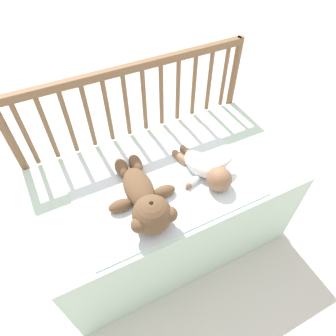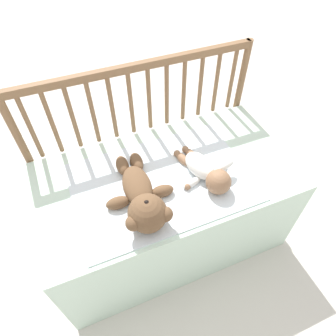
% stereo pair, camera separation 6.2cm
% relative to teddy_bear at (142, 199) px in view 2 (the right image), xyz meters
% --- Properties ---
extents(ground_plane, '(12.00, 12.00, 0.00)m').
position_rel_teddy_bear_xyz_m(ground_plane, '(0.16, 0.13, -0.61)').
color(ground_plane, silver).
extents(crib_mattress, '(1.21, 0.65, 0.55)m').
position_rel_teddy_bear_xyz_m(crib_mattress, '(0.16, 0.13, -0.34)').
color(crib_mattress, silver).
rests_on(crib_mattress, ground_plane).
extents(crib_rail, '(1.21, 0.04, 0.94)m').
position_rel_teddy_bear_xyz_m(crib_rail, '(0.16, 0.48, 0.05)').
color(crib_rail, brown).
rests_on(crib_rail, ground_plane).
extents(blanket, '(0.80, 0.55, 0.01)m').
position_rel_teddy_bear_xyz_m(blanket, '(0.12, 0.10, -0.06)').
color(blanket, white).
rests_on(blanket, crib_mattress).
extents(teddy_bear, '(0.30, 0.46, 0.16)m').
position_rel_teddy_bear_xyz_m(teddy_bear, '(0.00, 0.00, 0.00)').
color(teddy_bear, brown).
rests_on(teddy_bear, crib_mattress).
extents(baby, '(0.26, 0.34, 0.11)m').
position_rel_teddy_bear_xyz_m(baby, '(0.32, 0.05, -0.02)').
color(baby, white).
rests_on(baby, crib_mattress).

